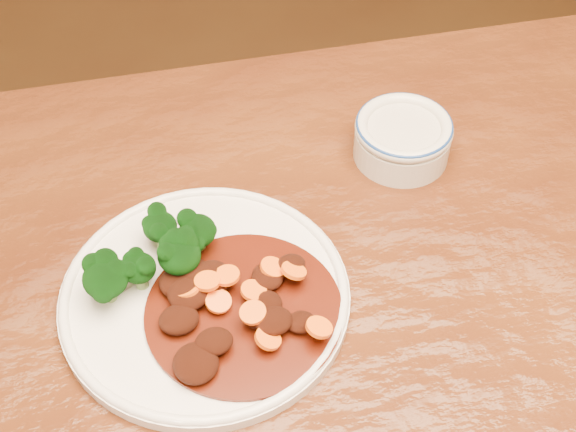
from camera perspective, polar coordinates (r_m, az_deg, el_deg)
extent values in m
cube|color=#572A0F|center=(0.79, 9.12, -9.36)|extent=(1.51, 0.92, 0.04)
cylinder|color=white|center=(0.78, -5.91, -5.78)|extent=(0.28, 0.28, 0.01)
torus|color=white|center=(0.78, -5.94, -5.51)|extent=(0.28, 0.28, 0.01)
cylinder|color=#6C8E49|center=(0.78, -10.38, -4.51)|extent=(0.01, 0.01, 0.02)
ellipsoid|color=black|center=(0.77, -10.57, -3.65)|extent=(0.03, 0.03, 0.03)
cylinder|color=#6C8E49|center=(0.80, -6.33, -1.99)|extent=(0.01, 0.01, 0.02)
ellipsoid|color=black|center=(0.79, -6.45, -1.05)|extent=(0.04, 0.04, 0.03)
cylinder|color=#6C8E49|center=(0.78, -12.58, -5.34)|extent=(0.01, 0.01, 0.02)
ellipsoid|color=black|center=(0.76, -12.85, -4.35)|extent=(0.04, 0.04, 0.03)
cylinder|color=#6C8E49|center=(0.81, -8.93, -1.65)|extent=(0.01, 0.01, 0.02)
ellipsoid|color=black|center=(0.80, -9.09, -0.76)|extent=(0.03, 0.03, 0.03)
cylinder|color=#6C8E49|center=(0.79, -7.58, -3.78)|extent=(0.01, 0.01, 0.02)
ellipsoid|color=black|center=(0.77, -7.74, -2.78)|extent=(0.04, 0.04, 0.03)
cylinder|color=#401206|center=(0.76, -3.15, -6.80)|extent=(0.19, 0.19, 0.00)
ellipsoid|color=black|center=(0.78, -7.87, -4.61)|extent=(0.02, 0.02, 0.01)
ellipsoid|color=black|center=(0.74, -2.26, -7.24)|extent=(0.02, 0.02, 0.01)
ellipsoid|color=black|center=(0.73, -5.28, -8.88)|extent=(0.03, 0.03, 0.02)
ellipsoid|color=black|center=(0.77, -6.32, -4.45)|extent=(0.04, 0.04, 0.02)
ellipsoid|color=black|center=(0.78, -6.58, -3.79)|extent=(0.02, 0.03, 0.01)
ellipsoid|color=black|center=(0.78, 0.21, -3.45)|extent=(0.03, 0.02, 0.01)
ellipsoid|color=black|center=(0.76, -7.12, -5.49)|extent=(0.04, 0.04, 0.02)
ellipsoid|color=black|center=(0.77, -1.46, -4.32)|extent=(0.03, 0.03, 0.02)
ellipsoid|color=black|center=(0.72, -6.43, -10.50)|extent=(0.02, 0.02, 0.01)
ellipsoid|color=black|center=(0.72, -6.58, -10.37)|extent=(0.04, 0.04, 0.02)
ellipsoid|color=black|center=(0.77, -7.90, -5.05)|extent=(0.02, 0.02, 0.01)
ellipsoid|color=black|center=(0.75, -7.77, -7.32)|extent=(0.04, 0.03, 0.02)
ellipsoid|color=black|center=(0.74, -1.02, -7.47)|extent=(0.04, 0.03, 0.02)
ellipsoid|color=black|center=(0.74, 0.94, -7.56)|extent=(0.03, 0.02, 0.01)
ellipsoid|color=black|center=(0.77, -5.44, -4.39)|extent=(0.04, 0.04, 0.02)
ellipsoid|color=black|center=(0.77, -7.88, -4.71)|extent=(0.03, 0.04, 0.02)
ellipsoid|color=black|center=(0.75, -1.62, -6.29)|extent=(0.03, 0.03, 0.02)
cylinder|color=#F95C0D|center=(0.73, -2.51, -6.88)|extent=(0.03, 0.03, 0.01)
cylinder|color=#F95C0D|center=(0.76, -5.76, -4.63)|extent=(0.03, 0.03, 0.01)
cylinder|color=#F95C0D|center=(0.73, -1.44, -8.70)|extent=(0.03, 0.04, 0.02)
cylinder|color=#F95C0D|center=(0.76, -2.46, -5.33)|extent=(0.03, 0.03, 0.01)
cylinder|color=#F95C0D|center=(0.76, -7.17, -5.19)|extent=(0.03, 0.03, 0.01)
cylinder|color=#F95C0D|center=(0.76, -4.37, -4.24)|extent=(0.03, 0.03, 0.01)
cylinder|color=#F95C0D|center=(0.73, 2.23, -7.92)|extent=(0.03, 0.03, 0.01)
cylinder|color=#F95C0D|center=(0.75, -4.97, -6.07)|extent=(0.03, 0.03, 0.01)
cylinder|color=#F95C0D|center=(0.77, -1.10, -3.69)|extent=(0.03, 0.03, 0.01)
cylinder|color=#F95C0D|center=(0.76, 0.41, -3.91)|extent=(0.03, 0.03, 0.02)
cylinder|color=beige|center=(0.91, 8.09, 5.13)|extent=(0.11, 0.11, 0.03)
cylinder|color=beige|center=(0.90, 8.23, 6.10)|extent=(0.08, 0.08, 0.01)
torus|color=beige|center=(0.90, 8.26, 6.27)|extent=(0.11, 0.11, 0.01)
torus|color=navy|center=(0.89, 8.28, 6.44)|extent=(0.11, 0.11, 0.01)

